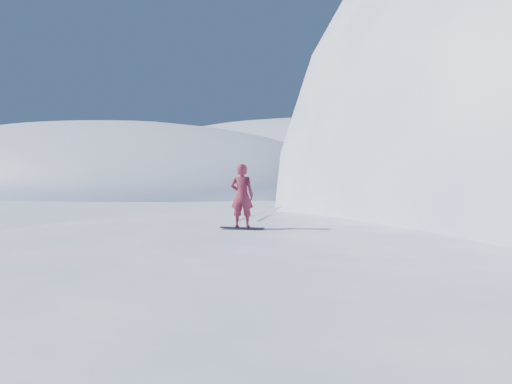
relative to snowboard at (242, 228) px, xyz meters
The scene contains 8 objects.
ground 2.56m from the snowboard, 88.64° to the right, with size 400.00×400.00×0.00m, color white.
near_ridge 3.38m from the snowboard, 64.45° to the left, with size 36.00×28.00×4.80m, color white.
far_ridge_a 91.65m from the snowboard, 139.80° to the left, with size 120.00×70.00×28.00m, color white.
far_ridge_c 116.25m from the snowboard, 110.12° to the left, with size 140.00×90.00×36.00m, color white.
wind_bumps 2.77m from the snowboard, 113.19° to the left, with size 16.00×14.40×1.00m.
snowboard is the anchor object (origin of this frame).
snowboarder 1.02m from the snowboard, ahead, with size 0.73×0.48×2.01m, color maroon.
board_tracks 5.06m from the snowboard, 106.05° to the left, with size 1.63×5.96×0.04m.
Camera 1 is at (6.73, -11.80, 4.30)m, focal length 32.00 mm.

